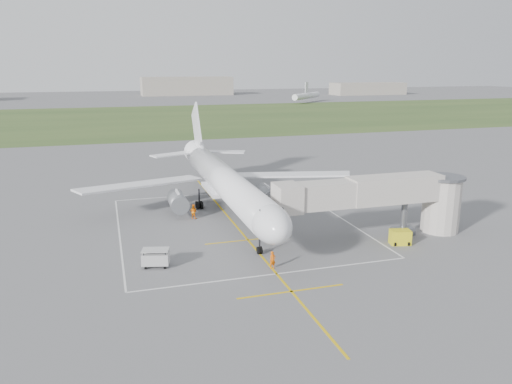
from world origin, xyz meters
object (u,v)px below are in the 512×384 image
object	(u,v)px
gpu_unit	(400,237)
ramp_worker_nose	(273,260)
jet_bridge	(388,197)
baggage_cart	(156,258)
airliner	(225,182)
ramp_worker_wing	(193,211)

from	to	relation	value
gpu_unit	ramp_worker_nose	world-z (taller)	ramp_worker_nose
jet_bridge	gpu_unit	xyz separation A→B (m)	(0.16, -2.73, -3.94)
gpu_unit	baggage_cart	distance (m)	26.77
jet_bridge	gpu_unit	size ratio (longest dim) A/B	9.55
airliner	ramp_worker_wing	size ratio (longest dim) A/B	24.18
ramp_worker_nose	ramp_worker_wing	bearing A→B (deg)	94.36
ramp_worker_wing	baggage_cart	bearing A→B (deg)	100.61
gpu_unit	ramp_worker_wing	world-z (taller)	ramp_worker_wing
airliner	ramp_worker_wing	world-z (taller)	airliner
jet_bridge	baggage_cart	xyz separation A→B (m)	(-26.58, -1.35, -3.82)
jet_bridge	baggage_cart	world-z (taller)	jet_bridge
gpu_unit	ramp_worker_wing	bearing A→B (deg)	154.53
airliner	gpu_unit	xyz separation A→B (m)	(15.88, -16.98, -3.58)
airliner	ramp_worker_nose	distance (m)	19.71
baggage_cart	jet_bridge	bearing A→B (deg)	16.99
jet_bridge	ramp_worker_nose	xyz separation A→B (m)	(-15.67, -5.14, -3.86)
airliner	gpu_unit	world-z (taller)	airliner
airliner	ramp_worker_nose	xyz separation A→B (m)	(0.06, -19.39, -3.51)
ramp_worker_nose	ramp_worker_wing	size ratio (longest dim) A/B	0.91
airliner	baggage_cart	size ratio (longest dim) A/B	16.09
gpu_unit	ramp_worker_nose	xyz separation A→B (m)	(-15.82, -2.42, 0.07)
baggage_cart	ramp_worker_nose	world-z (taller)	baggage_cart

